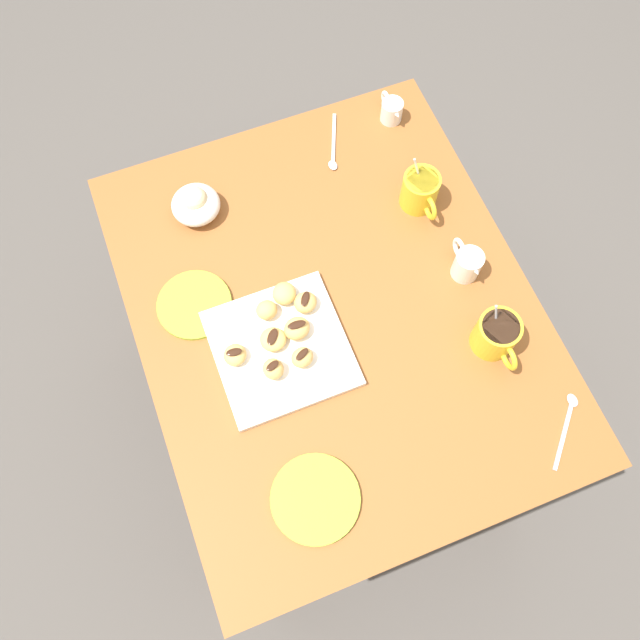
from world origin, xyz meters
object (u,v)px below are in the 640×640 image
(beignet_5, at_px, (267,310))
(beignet_1, at_px, (302,357))
(cream_pitcher_white, at_px, (467,263))
(beignet_4, at_px, (273,369))
(coffee_mug_yellow_right, at_px, (497,335))
(beignet_2, at_px, (235,355))
(beignet_6, at_px, (297,328))
(chocolate_sauce_pitcher, at_px, (392,110))
(pastry_plate_square, at_px, (281,348))
(dining_table, at_px, (334,332))
(beignet_0, at_px, (305,302))
(coffee_mug_yellow_left, at_px, (420,190))
(beignet_3, at_px, (273,339))
(saucer_lime_left, at_px, (315,499))
(saucer_lime_right, at_px, (194,305))
(ice_cream_bowl, at_px, (195,204))
(beignet_7, at_px, (284,293))

(beignet_5, bearing_deg, beignet_1, 14.64)
(cream_pitcher_white, distance_m, beignet_4, 0.47)
(coffee_mug_yellow_right, height_order, beignet_2, coffee_mug_yellow_right)
(beignet_6, bearing_deg, beignet_4, -49.24)
(coffee_mug_yellow_right, relative_size, chocolate_sauce_pitcher, 1.51)
(pastry_plate_square, relative_size, cream_pitcher_white, 2.59)
(dining_table, bearing_deg, beignet_0, -114.42)
(coffee_mug_yellow_left, height_order, beignet_3, coffee_mug_yellow_left)
(saucer_lime_left, distance_m, beignet_1, 0.28)
(saucer_lime_right, bearing_deg, ice_cream_bowl, 161.05)
(chocolate_sauce_pitcher, distance_m, beignet_5, 0.60)
(chocolate_sauce_pitcher, xyz_separation_m, beignet_6, (0.45, -0.41, 0.00))
(pastry_plate_square, bearing_deg, ice_cream_bowl, -170.70)
(ice_cream_bowl, distance_m, saucer_lime_left, 0.69)
(chocolate_sauce_pitcher, xyz_separation_m, beignet_1, (0.51, -0.42, 0.00))
(pastry_plate_square, bearing_deg, saucer_lime_left, -7.76)
(pastry_plate_square, relative_size, beignet_5, 6.03)
(coffee_mug_yellow_left, distance_m, beignet_2, 0.55)
(saucer_lime_right, xyz_separation_m, beignet_0, (0.09, 0.22, 0.03))
(saucer_lime_left, height_order, saucer_lime_right, same)
(cream_pitcher_white, xyz_separation_m, beignet_7, (-0.08, -0.39, -0.01))
(beignet_0, height_order, beignet_7, same)
(dining_table, height_order, beignet_1, beignet_1)
(pastry_plate_square, xyz_separation_m, coffee_mug_yellow_left, (-0.22, 0.42, 0.04))
(coffee_mug_yellow_right, bearing_deg, dining_table, -124.12)
(beignet_5, height_order, beignet_6, beignet_6)
(dining_table, bearing_deg, beignet_3, -80.11)
(beignet_1, distance_m, beignet_3, 0.07)
(chocolate_sauce_pitcher, bearing_deg, saucer_lime_left, -32.58)
(coffee_mug_yellow_left, xyz_separation_m, beignet_1, (0.27, -0.38, -0.01))
(coffee_mug_yellow_right, height_order, ice_cream_bowl, coffee_mug_yellow_right)
(chocolate_sauce_pitcher, distance_m, beignet_6, 0.61)
(beignet_3, bearing_deg, chocolate_sauce_pitcher, 134.20)
(ice_cream_bowl, bearing_deg, dining_table, 30.66)
(pastry_plate_square, relative_size, coffee_mug_yellow_right, 1.95)
(ice_cream_bowl, relative_size, beignet_0, 2.19)
(dining_table, xyz_separation_m, beignet_3, (0.03, -0.15, 0.16))
(dining_table, relative_size, beignet_4, 22.91)
(beignet_3, bearing_deg, beignet_7, 147.15)
(beignet_3, height_order, beignet_7, beignet_7)
(coffee_mug_yellow_left, distance_m, beignet_0, 0.37)
(ice_cream_bowl, height_order, beignet_5, ice_cream_bowl)
(dining_table, distance_m, beignet_1, 0.21)
(beignet_3, distance_m, beignet_6, 0.05)
(saucer_lime_right, distance_m, beignet_5, 0.16)
(beignet_7, bearing_deg, beignet_4, -27.58)
(beignet_3, relative_size, beignet_6, 1.00)
(coffee_mug_yellow_left, relative_size, beignet_1, 2.92)
(beignet_0, bearing_deg, coffee_mug_yellow_right, 57.42)
(coffee_mug_yellow_right, xyz_separation_m, beignet_7, (-0.25, -0.37, -0.01))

